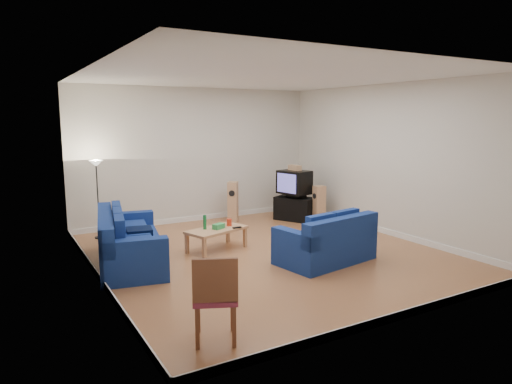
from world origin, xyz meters
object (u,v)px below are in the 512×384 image
sofa_three_seat (126,245)px  sofa_loveseat (328,244)px  tv_stand (295,209)px  coffee_table (217,231)px  television (294,182)px

sofa_three_seat → sofa_loveseat: bearing=73.0°
tv_stand → sofa_loveseat: bearing=-52.3°
coffee_table → sofa_loveseat: bearing=-50.1°
sofa_loveseat → tv_stand: (1.42, 3.05, -0.03)m
tv_stand → television: (-0.04, -0.01, 0.66)m
sofa_three_seat → sofa_loveseat: (3.05, -1.63, -0.01)m
sofa_loveseat → coffee_table: bearing=120.7°
sofa_loveseat → coffee_table: sofa_loveseat is taller
television → sofa_loveseat: bearing=-38.1°
sofa_three_seat → coffee_table: sofa_three_seat is taller
coffee_table → tv_stand: bearing=27.1°
tv_stand → television: 0.66m
sofa_loveseat → coffee_table: size_ratio=1.42×
coffee_table → television: 3.14m
tv_stand → sofa_three_seat: bearing=-99.7°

